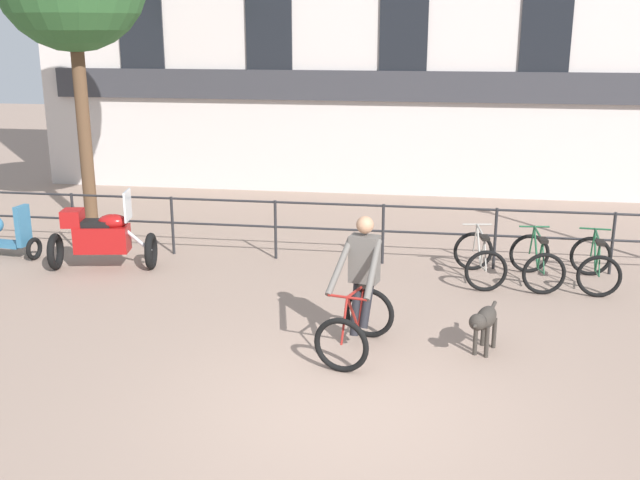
# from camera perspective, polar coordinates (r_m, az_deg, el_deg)

# --- Properties ---
(ground_plane) EXTENTS (60.00, 60.00, 0.00)m
(ground_plane) POSITION_cam_1_polar(r_m,az_deg,el_deg) (8.18, 2.02, -12.84)
(ground_plane) COLOR gray
(canal_railing) EXTENTS (15.05, 0.05, 1.05)m
(canal_railing) POSITION_cam_1_polar(r_m,az_deg,el_deg) (12.76, 4.84, 1.24)
(canal_railing) COLOR #232326
(canal_railing) RESTS_ON ground_plane
(cyclist_with_bike) EXTENTS (0.91, 1.29, 1.70)m
(cyclist_with_bike) POSITION_cam_1_polar(r_m,az_deg,el_deg) (9.31, 3.05, -4.01)
(cyclist_with_bike) COLOR black
(cyclist_with_bike) RESTS_ON ground_plane
(dog) EXTENTS (0.42, 0.89, 0.63)m
(dog) POSITION_cam_1_polar(r_m,az_deg,el_deg) (9.50, 12.38, -6.03)
(dog) COLOR #332D28
(dog) RESTS_ON ground_plane
(parked_motorcycle) EXTENTS (1.80, 0.91, 1.35)m
(parked_motorcycle) POSITION_cam_1_polar(r_m,az_deg,el_deg) (12.99, -16.33, 0.23)
(parked_motorcycle) COLOR black
(parked_motorcycle) RESTS_ON ground_plane
(parked_bicycle_near_lamp) EXTENTS (0.81, 1.19, 0.86)m
(parked_bicycle_near_lamp) POSITION_cam_1_polar(r_m,az_deg,el_deg) (12.23, 12.06, -1.43)
(parked_bicycle_near_lamp) COLOR black
(parked_bicycle_near_lamp) RESTS_ON ground_plane
(parked_bicycle_mid_left) EXTENTS (0.76, 1.17, 0.86)m
(parked_bicycle_mid_left) POSITION_cam_1_polar(r_m,az_deg,el_deg) (12.32, 16.18, -1.59)
(parked_bicycle_mid_left) COLOR black
(parked_bicycle_mid_left) RESTS_ON ground_plane
(parked_bicycle_mid_right) EXTENTS (0.73, 1.15, 0.86)m
(parked_bicycle_mid_right) POSITION_cam_1_polar(r_m,az_deg,el_deg) (12.47, 20.21, -1.75)
(parked_bicycle_mid_right) COLOR black
(parked_bicycle_mid_right) RESTS_ON ground_plane
(parked_scooter) EXTENTS (1.32, 0.57, 0.96)m
(parked_scooter) POSITION_cam_1_polar(r_m,az_deg,el_deg) (14.32, -23.10, 0.59)
(parked_scooter) COLOR black
(parked_scooter) RESTS_ON ground_plane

